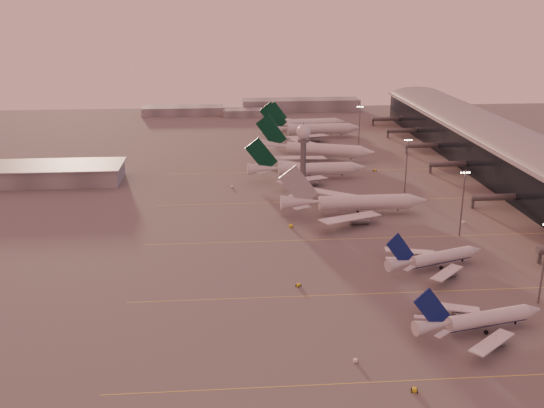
{
  "coord_description": "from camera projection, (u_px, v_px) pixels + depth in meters",
  "views": [
    {
      "loc": [
        -31.59,
        -158.22,
        83.8
      ],
      "look_at": [
        -12.99,
        72.73,
        8.32
      ],
      "focal_mm": 42.0,
      "sensor_mm": 36.0,
      "label": 1
    }
  ],
  "objects": [
    {
      "name": "gsv_truck_a",
      "position": [
        357.0,
        359.0,
        152.91
      ],
      "size": [
        4.78,
        1.97,
        1.9
      ],
      "color": "white",
      "rests_on": "ground"
    },
    {
      "name": "gsv_catering_b",
      "position": [
        464.0,
        219.0,
        246.82
      ],
      "size": [
        4.64,
        2.38,
        3.71
      ],
      "color": "white",
      "rests_on": "ground"
    },
    {
      "name": "narrowbody_near",
      "position": [
        479.0,
        322.0,
        165.9
      ],
      "size": [
        38.48,
        30.37,
        15.25
      ],
      "color": "silver",
      "rests_on": "ground"
    },
    {
      "name": "greentail_a",
      "position": [
        307.0,
        172.0,
        306.07
      ],
      "size": [
        58.41,
        47.12,
        21.21
      ],
      "color": "silver",
      "rests_on": "ground"
    },
    {
      "name": "gsv_truck_b",
      "position": [
        438.0,
        252.0,
        217.1
      ],
      "size": [
        4.96,
        1.98,
        1.98
      ],
      "color": "white",
      "rests_on": "ground"
    },
    {
      "name": "radar_tower",
      "position": [
        303.0,
        144.0,
        285.94
      ],
      "size": [
        6.4,
        6.4,
        31.1
      ],
      "color": "#57595E",
      "rests_on": "ground"
    },
    {
      "name": "gsv_tug_mid",
      "position": [
        298.0,
        285.0,
        193.21
      ],
      "size": [
        3.37,
        3.37,
        0.85
      ],
      "color": "yellow",
      "rests_on": "ground"
    },
    {
      "name": "mast_b",
      "position": [
        463.0,
        200.0,
        230.38
      ],
      "size": [
        3.6,
        0.56,
        25.0
      ],
      "color": "#57595E",
      "rests_on": "ground"
    },
    {
      "name": "mast_c",
      "position": [
        407.0,
        163.0,
        282.13
      ],
      "size": [
        3.6,
        0.56,
        25.0
      ],
      "color": "#57595E",
      "rests_on": "ground"
    },
    {
      "name": "greentail_d",
      "position": [
        307.0,
        125.0,
        420.9
      ],
      "size": [
        53.43,
        43.01,
        19.4
      ],
      "color": "silver",
      "rests_on": "ground"
    },
    {
      "name": "ground",
      "position": [
        339.0,
        311.0,
        178.32
      ],
      "size": [
        700.0,
        700.0,
        0.0
      ],
      "primitive_type": "plane",
      "color": "#575454",
      "rests_on": "ground"
    },
    {
      "name": "distant_horizon",
      "position": [
        266.0,
        107.0,
        485.46
      ],
      "size": [
        165.0,
        37.5,
        9.0
      ],
      "color": "slate",
      "rests_on": "ground"
    },
    {
      "name": "mast_a",
      "position": [
        544.0,
        259.0,
        178.49
      ],
      "size": [
        3.6,
        0.56,
        25.0
      ],
      "color": "#57595E",
      "rests_on": "ground"
    },
    {
      "name": "gsv_tug_far",
      "position": [
        339.0,
        196.0,
        279.42
      ],
      "size": [
        3.65,
        3.97,
        0.98
      ],
      "color": "white",
      "rests_on": "ground"
    },
    {
      "name": "terminal",
      "position": [
        531.0,
        167.0,
        287.63
      ],
      "size": [
        57.0,
        362.0,
        23.04
      ],
      "color": "black",
      "rests_on": "ground"
    },
    {
      "name": "gsv_tug_near",
      "position": [
        414.0,
        390.0,
        141.61
      ],
      "size": [
        2.59,
        3.55,
        0.92
      ],
      "color": "yellow",
      "rests_on": "ground"
    },
    {
      "name": "gsv_tug_hangar",
      "position": [
        375.0,
        170.0,
        321.45
      ],
      "size": [
        3.33,
        2.14,
        0.91
      ],
      "color": "yellow",
      "rests_on": "ground"
    },
    {
      "name": "mast_d",
      "position": [
        359.0,
        125.0,
        367.27
      ],
      "size": [
        3.6,
        0.56,
        25.0
      ],
      "color": "#57595E",
      "rests_on": "ground"
    },
    {
      "name": "greentail_b",
      "position": [
        315.0,
        152.0,
        343.34
      ],
      "size": [
        62.61,
        49.69,
        23.72
      ],
      "color": "silver",
      "rests_on": "ground"
    },
    {
      "name": "gsv_truck_d",
      "position": [
        232.0,
        185.0,
        294.01
      ],
      "size": [
        2.46,
        4.99,
        1.93
      ],
      "color": "white",
      "rests_on": "ground"
    },
    {
      "name": "hangar",
      "position": [
        35.0,
        174.0,
        300.5
      ],
      "size": [
        82.0,
        27.0,
        8.5
      ],
      "color": "slate",
      "rests_on": "ground"
    },
    {
      "name": "gsv_truck_c",
      "position": [
        292.0,
        224.0,
        242.68
      ],
      "size": [
        6.39,
        4.14,
        2.43
      ],
      "color": "yellow",
      "rests_on": "ground"
    },
    {
      "name": "widebody_white",
      "position": [
        355.0,
        206.0,
        256.32
      ],
      "size": [
        60.48,
        48.46,
        21.28
      ],
      "color": "silver",
      "rests_on": "ground"
    },
    {
      "name": "taxiway_markings",
      "position": [
        392.0,
        237.0,
        233.68
      ],
      "size": [
        180.0,
        185.25,
        0.02
      ],
      "color": "#DAD24D",
      "rests_on": "ground"
    },
    {
      "name": "narrowbody_mid",
      "position": [
        435.0,
        260.0,
        205.2
      ],
      "size": [
        36.32,
        28.47,
        14.78
      ],
      "color": "silver",
      "rests_on": "ground"
    },
    {
      "name": "greentail_c",
      "position": [
        312.0,
        131.0,
        396.47
      ],
      "size": [
        64.05,
        51.68,
        23.26
      ],
      "color": "silver",
      "rests_on": "ground"
    }
  ]
}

